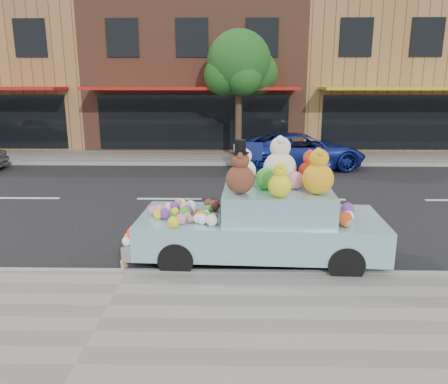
{
  "coord_description": "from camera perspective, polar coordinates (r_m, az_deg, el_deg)",
  "views": [
    {
      "loc": [
        1.75,
        -11.72,
        3.2
      ],
      "look_at": [
        1.6,
        -4.08,
        1.25
      ],
      "focal_mm": 35.0,
      "sensor_mm": 36.0,
      "label": 1
    }
  ],
  "objects": [
    {
      "name": "ground",
      "position": [
        12.28,
        -7.14,
        -0.92
      ],
      "size": [
        120.0,
        120.0,
        0.0
      ],
      "primitive_type": "plane",
      "color": "black",
      "rests_on": "ground"
    },
    {
      "name": "near_sidewalk",
      "position": [
        6.34,
        -15.71,
        -15.95
      ],
      "size": [
        60.0,
        3.0,
        0.12
      ],
      "primitive_type": "cube",
      "color": "gray",
      "rests_on": "ground"
    },
    {
      "name": "far_sidewalk",
      "position": [
        18.57,
        -4.34,
        4.53
      ],
      "size": [
        60.0,
        3.0,
        0.12
      ],
      "primitive_type": "cube",
      "color": "gray",
      "rests_on": "ground"
    },
    {
      "name": "near_kerb",
      "position": [
        7.62,
        -12.49,
        -10.34
      ],
      "size": [
        60.0,
        0.12,
        0.13
      ],
      "primitive_type": "cube",
      "color": "gray",
      "rests_on": "ground"
    },
    {
      "name": "far_kerb",
      "position": [
        17.1,
        -4.81,
        3.69
      ],
      "size": [
        60.0,
        0.12,
        0.13
      ],
      "primitive_type": "cube",
      "color": "gray",
      "rests_on": "ground"
    },
    {
      "name": "storefront_left",
      "position": [
        26.45,
        -26.09,
        13.86
      ],
      "size": [
        10.0,
        9.8,
        7.3
      ],
      "color": "olive",
      "rests_on": "ground"
    },
    {
      "name": "storefront_mid",
      "position": [
        23.76,
        -3.24,
        15.35
      ],
      "size": [
        10.0,
        9.8,
        7.3
      ],
      "color": "brown",
      "rests_on": "ground"
    },
    {
      "name": "storefront_right",
      "position": [
        25.09,
        20.98,
        14.4
      ],
      "size": [
        10.0,
        9.8,
        7.3
      ],
      "color": "olive",
      "rests_on": "ground"
    },
    {
      "name": "street_tree",
      "position": [
        18.28,
        2.04,
        15.84
      ],
      "size": [
        3.0,
        2.7,
        5.22
      ],
      "color": "#38281C",
      "rests_on": "ground"
    },
    {
      "name": "car_blue",
      "position": [
        16.49,
        9.9,
        5.27
      ],
      "size": [
        5.24,
        3.35,
        1.34
      ],
      "primitive_type": "imported",
      "rotation": [
        0.0,
        0.0,
        1.82
      ],
      "color": "navy",
      "rests_on": "ground"
    },
    {
      "name": "art_car",
      "position": [
        7.88,
        4.98,
        -3.41
      ],
      "size": [
        4.56,
        1.95,
        2.26
      ],
      "rotation": [
        0.0,
        0.0,
        -0.05
      ],
      "color": "black",
      "rests_on": "ground"
    }
  ]
}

